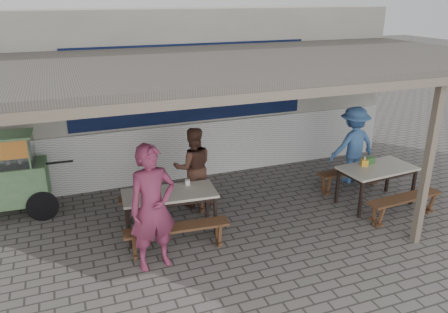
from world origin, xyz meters
TOP-DOWN VIEW (x-y plane):
  - ground at (0.00, 0.00)m, footprint 60.00×60.00m
  - back_wall at (-0.00, 3.58)m, footprint 9.00×1.28m
  - warung_roof at (0.02, 0.90)m, footprint 9.00×4.21m
  - table_left at (-1.29, 0.75)m, footprint 1.56×0.80m
  - bench_left_street at (-1.33, 0.15)m, footprint 1.63×0.41m
  - bench_left_wall at (-1.24, 1.35)m, footprint 1.63×0.41m
  - table_right at (2.61, 0.45)m, footprint 1.45×0.86m
  - bench_right_street at (2.66, -0.25)m, footprint 1.51×0.39m
  - bench_right_wall at (2.55, 1.16)m, footprint 1.51×0.39m
  - vendor_cart at (-3.81, 2.36)m, footprint 1.94×0.80m
  - patron_street_side at (-1.72, -0.06)m, footprint 0.74×0.54m
  - patron_wall_side at (-0.61, 1.64)m, footprint 0.81×0.67m
  - patron_right_table at (2.84, 1.53)m, footprint 1.09×0.67m
  - tissue_box at (2.42, 0.61)m, footprint 0.16×0.16m
  - donation_box at (2.57, 0.68)m, footprint 0.20×0.15m
  - condiment_jar at (-0.93, 0.93)m, footprint 0.09×0.09m
  - condiment_bowl at (-1.52, 0.81)m, footprint 0.23×0.23m

SIDE VIEW (x-z plane):
  - ground at x=0.00m, z-range 0.00..0.00m
  - bench_right_street at x=2.66m, z-range 0.11..0.56m
  - bench_right_wall at x=2.55m, z-range 0.11..0.56m
  - bench_left_street at x=-1.33m, z-range 0.12..0.57m
  - bench_left_wall at x=-1.24m, z-range 0.12..0.57m
  - table_left at x=-1.29m, z-range 0.30..1.05m
  - table_right at x=2.61m, z-range 0.30..1.05m
  - patron_wall_side at x=-0.61m, z-range 0.00..1.53m
  - condiment_bowl at x=-1.52m, z-range 0.75..0.79m
  - condiment_jar at x=-0.93m, z-range 0.75..0.85m
  - tissue_box at x=2.42m, z-range 0.75..0.87m
  - donation_box at x=2.57m, z-range 0.75..0.88m
  - patron_right_table at x=2.84m, z-range 0.00..1.63m
  - vendor_cart at x=-3.81m, z-range 0.07..1.59m
  - patron_street_side at x=-1.72m, z-range 0.00..1.88m
  - back_wall at x=0.00m, z-range -0.03..3.47m
  - warung_roof at x=0.02m, z-range 1.31..4.12m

